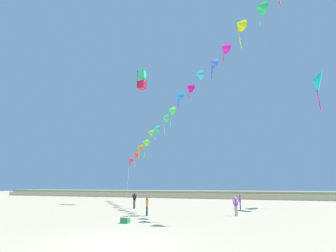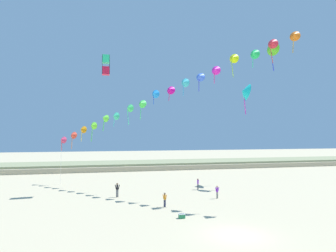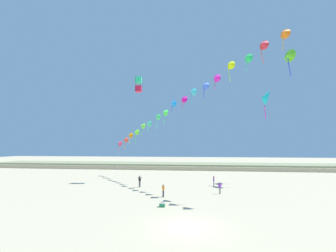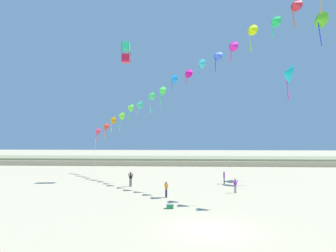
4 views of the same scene
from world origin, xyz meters
The scene contains 11 objects.
ground_plane centered at (0.00, 0.00, 0.00)m, with size 240.00×240.00×0.00m, color #C1B28E.
dune_ridge centered at (0.00, 47.26, 0.71)m, with size 120.00×12.54×1.43m.
person_near_left centered at (3.60, 12.61, 0.90)m, with size 0.54×0.21×1.55m.
person_near_right centered at (-8.01, 16.09, 1.00)m, with size 0.61×0.24×1.74m.
person_mid_center centered at (3.24, 18.66, 0.89)m, with size 0.21×0.54×1.53m.
person_far_left centered at (-3.42, 9.95, 0.87)m, with size 0.43×0.41×1.50m.
kite_banner_string centered at (-2.99, 17.67, 12.69)m, with size 27.43×22.89×18.95m.
large_kite_low_lead centered at (12.32, 22.24, 14.48)m, with size 1.85×2.87×5.05m.
large_kite_mid_trail centered at (15.52, 19.45, 20.78)m, with size 1.69×2.15×4.51m.
large_kite_high_solo centered at (-9.39, 19.81, 17.04)m, with size 1.00×1.00×2.65m.
beach_cooler centered at (-2.82, 5.42, 0.21)m, with size 0.58×0.41×0.46m.
Camera 2 is at (-10.27, -21.13, 7.64)m, focal length 32.00 mm.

